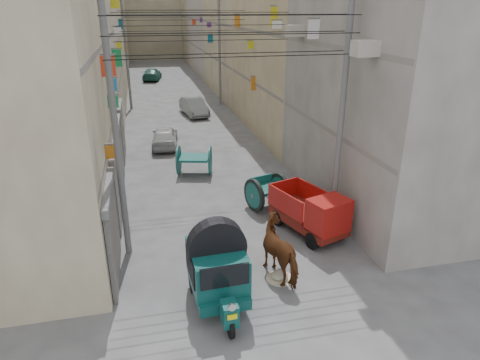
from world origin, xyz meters
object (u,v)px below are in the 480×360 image
object	(u,v)px
mini_truck	(314,216)
distant_car_green	(152,74)
horse	(283,249)
distant_car_grey	(194,107)
distant_car_white	(165,136)
auto_rickshaw	(217,267)
second_cart	(194,159)
tonga_cart	(267,192)
feed_sack	(280,275)

from	to	relation	value
mini_truck	distant_car_green	world-z (taller)	mini_truck
horse	distant_car_grey	distance (m)	21.06
distant_car_white	distant_car_grey	distance (m)	7.79
auto_rickshaw	second_cart	distance (m)	9.81
second_cart	horse	xyz separation A→B (m)	(1.48, -8.95, 0.11)
tonga_cart	distant_car_white	world-z (taller)	tonga_cart
horse	distant_car_grey	size ratio (longest dim) A/B	0.52
mini_truck	feed_sack	bearing A→B (deg)	-149.90
horse	distant_car_green	distance (m)	38.63
mini_truck	second_cart	bearing A→B (deg)	96.62
second_cart	distant_car_white	bearing A→B (deg)	117.13
distant_car_grey	distant_car_green	size ratio (longest dim) A/B	0.91
tonga_cart	horse	bearing A→B (deg)	-118.14
horse	distant_car_white	world-z (taller)	horse
mini_truck	second_cart	world-z (taller)	mini_truck
mini_truck	distant_car_white	bearing A→B (deg)	91.89
tonga_cart	feed_sack	distance (m)	4.94
tonga_cart	mini_truck	bearing A→B (deg)	-88.23
distant_car_grey	mini_truck	bearing A→B (deg)	-93.23
mini_truck	feed_sack	distance (m)	2.99
feed_sack	horse	bearing A→B (deg)	55.94
feed_sack	distant_car_green	size ratio (longest dim) A/B	0.12
distant_car_white	distant_car_grey	xyz separation A→B (m)	(2.62, 7.33, 0.04)
second_cart	mini_truck	bearing A→B (deg)	-50.70
feed_sack	distant_car_green	distance (m)	38.84
distant_car_white	mini_truck	bearing A→B (deg)	116.09
feed_sack	tonga_cart	bearing A→B (deg)	78.08
auto_rickshaw	horse	bearing A→B (deg)	19.23
distant_car_green	distant_car_grey	bearing A→B (deg)	107.21
feed_sack	distant_car_green	xyz separation A→B (m)	(-2.19, 38.78, 0.49)
distant_car_grey	distant_car_green	xyz separation A→B (m)	(-2.38, 17.50, -0.02)
distant_car_white	distant_car_green	bearing A→B (deg)	-84.80
horse	distant_car_white	xyz separation A→B (m)	(-2.58, 13.73, -0.26)
feed_sack	distant_car_grey	size ratio (longest dim) A/B	0.13
auto_rickshaw	second_cart	bearing A→B (deg)	83.95
tonga_cart	mini_truck	xyz separation A→B (m)	(0.91, -2.62, 0.11)
distant_car_grey	second_cart	bearing A→B (deg)	-105.62
second_cart	auto_rickshaw	bearing A→B (deg)	-79.53
tonga_cart	horse	size ratio (longest dim) A/B	1.53
mini_truck	distant_car_green	xyz separation A→B (m)	(-4.12, 36.59, -0.18)
tonga_cart	second_cart	world-z (taller)	second_cart
auto_rickshaw	horse	size ratio (longest dim) A/B	1.34
auto_rickshaw	feed_sack	size ratio (longest dim) A/B	5.32
mini_truck	distant_car_grey	xyz separation A→B (m)	(-1.74, 19.09, -0.16)
second_cart	distant_car_grey	xyz separation A→B (m)	(1.53, 12.11, -0.11)
auto_rickshaw	tonga_cart	size ratio (longest dim) A/B	0.88
distant_car_white	distant_car_green	xyz separation A→B (m)	(0.24, 24.83, 0.02)
second_cart	distant_car_grey	distance (m)	12.21
feed_sack	horse	xyz separation A→B (m)	(0.15, 0.22, 0.73)
tonga_cart	horse	distance (m)	4.67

